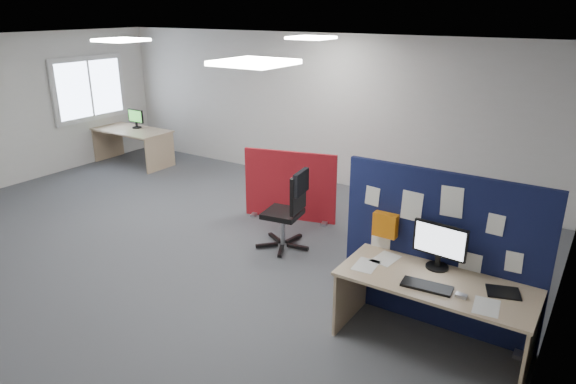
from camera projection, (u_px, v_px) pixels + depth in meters
The scene contains 17 objects.
floor at pixel (186, 245), 7.13m from camera, with size 9.00×9.00×0.00m, color #4D4F54.
ceiling at pixel (171, 44), 6.21m from camera, with size 9.00×7.00×0.02m, color white.
wall_back at pixel (314, 109), 9.43m from camera, with size 9.00×0.02×2.70m, color silver.
wall_right at pixel (564, 228), 4.37m from camera, with size 0.02×7.00×2.70m, color silver.
window at pixel (90, 89), 10.46m from camera, with size 0.06×1.70×1.30m.
ceiling_lights at pixel (227, 44), 6.58m from camera, with size 4.10×4.10×0.04m.
navy_divider at pixel (438, 251), 5.10m from camera, with size 2.01×0.30×1.66m.
main_desk at pixel (436, 294), 4.85m from camera, with size 1.79×0.79×0.73m.
monitor_main at pixel (439, 244), 4.90m from camera, with size 0.53×0.22×0.46m.
keyboard at pixel (427, 286), 4.63m from camera, with size 0.45×0.18×0.03m, color black.
mouse at pixel (461, 296), 4.48m from camera, with size 0.10×0.06×0.03m, color #A1A1A6.
paper_tray at pixel (503, 292), 4.55m from camera, with size 0.28×0.22×0.01m, color black.
red_divider at pixel (290, 186), 7.85m from camera, with size 1.41×0.42×1.09m.
second_desk at pixel (134, 137), 10.69m from camera, with size 1.65×0.82×0.73m.
monitor_second at pixel (136, 118), 10.68m from camera, with size 0.42×0.19×0.39m.
office_chair at pixel (290, 205), 6.83m from camera, with size 0.73×0.73×1.11m.
desk_papers at pixel (409, 275), 4.85m from camera, with size 1.41×0.68×0.00m.
Camera 1 is at (4.71, -4.64, 3.12)m, focal length 32.00 mm.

